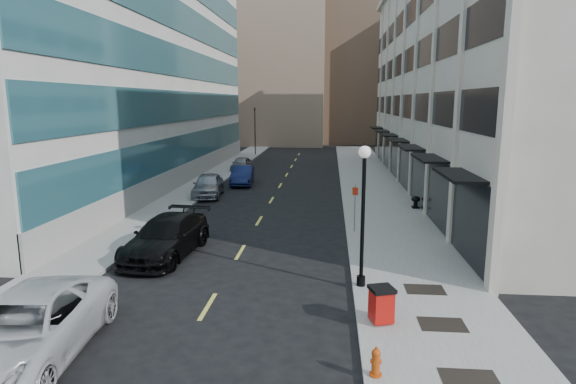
% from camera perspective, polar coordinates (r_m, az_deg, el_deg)
% --- Properties ---
extents(ground, '(160.00, 160.00, 0.00)m').
position_cam_1_polar(ground, '(15.36, -11.41, -16.19)').
color(ground, black).
rests_on(ground, ground).
extents(sidewalk_right, '(5.00, 80.00, 0.15)m').
position_cam_1_polar(sidewalk_right, '(33.97, 10.68, -1.05)').
color(sidewalk_right, gray).
rests_on(sidewalk_right, ground).
extents(sidewalk_left, '(3.00, 80.00, 0.15)m').
position_cam_1_polar(sidewalk_left, '(35.41, -12.48, -0.64)').
color(sidewalk_left, gray).
rests_on(sidewalk_left, ground).
extents(building_right, '(15.30, 46.50, 18.25)m').
position_cam_1_polar(building_right, '(42.16, 23.36, 12.72)').
color(building_right, beige).
rests_on(building_right, ground).
extents(building_left, '(16.14, 46.00, 20.00)m').
position_cam_1_polar(building_left, '(44.93, -22.16, 13.90)').
color(building_left, silver).
rests_on(building_left, ground).
extents(skyline_tan_near, '(14.00, 18.00, 28.00)m').
position_cam_1_polar(skyline_tan_near, '(81.81, -0.71, 15.70)').
color(skyline_tan_near, '#876B58').
rests_on(skyline_tan_near, ground).
extents(skyline_brown, '(12.00, 16.00, 34.00)m').
position_cam_1_polar(skyline_brown, '(85.79, 7.95, 17.38)').
color(skyline_brown, brown).
rests_on(skyline_brown, ground).
extents(skyline_tan_far, '(12.00, 14.00, 22.00)m').
position_cam_1_polar(skyline_tan_far, '(92.97, -6.39, 13.19)').
color(skyline_tan_far, '#876B58').
rests_on(skyline_tan_far, ground).
extents(skyline_stone, '(10.00, 14.00, 20.00)m').
position_cam_1_polar(skyline_stone, '(80.38, 15.35, 12.56)').
color(skyline_stone, beige).
rests_on(skyline_stone, ground).
extents(grate_near, '(1.40, 1.00, 0.01)m').
position_cam_1_polar(grate_near, '(13.46, 20.76, -20.10)').
color(grate_near, black).
rests_on(grate_near, sidewalk_right).
extents(grate_mid, '(1.40, 1.00, 0.01)m').
position_cam_1_polar(grate_mid, '(16.02, 17.81, -14.71)').
color(grate_mid, black).
rests_on(grate_mid, sidewalk_right).
extents(grate_far, '(1.40, 1.00, 0.01)m').
position_cam_1_polar(grate_far, '(18.53, 15.90, -11.04)').
color(grate_far, black).
rests_on(grate_far, sidewalk_right).
extents(road_centerline, '(0.15, 68.20, 0.01)m').
position_cam_1_polar(road_centerline, '(31.15, -2.64, -2.07)').
color(road_centerline, '#D8CC4C').
rests_on(road_centerline, ground).
extents(traffic_signal, '(0.66, 0.66, 6.98)m').
position_cam_1_polar(traffic_signal, '(61.86, -3.96, 9.60)').
color(traffic_signal, black).
rests_on(traffic_signal, ground).
extents(car_white_van, '(3.60, 6.80, 1.82)m').
position_cam_1_polar(car_white_van, '(15.07, -28.74, -14.08)').
color(car_white_van, silver).
rests_on(car_white_van, ground).
extents(car_black_pickup, '(3.00, 6.28, 1.77)m').
position_cam_1_polar(car_black_pickup, '(22.41, -14.21, -5.18)').
color(car_black_pickup, black).
rests_on(car_black_pickup, ground).
extents(car_silver_sedan, '(2.53, 5.15, 1.69)m').
position_cam_1_polar(car_silver_sedan, '(35.75, -9.45, 0.83)').
color(car_silver_sedan, gray).
rests_on(car_silver_sedan, ground).
extents(car_blue_sedan, '(2.07, 4.93, 1.58)m').
position_cam_1_polar(car_blue_sedan, '(40.46, -5.42, 1.99)').
color(car_blue_sedan, '#121B44').
rests_on(car_blue_sedan, ground).
extents(car_grey_sedan, '(1.83, 4.14, 1.39)m').
position_cam_1_polar(car_grey_sedan, '(48.66, -5.55, 3.35)').
color(car_grey_sedan, slate).
rests_on(car_grey_sedan, ground).
extents(fire_hydrant, '(0.31, 0.31, 0.77)m').
position_cam_1_polar(fire_hydrant, '(12.86, 10.38, -19.19)').
color(fire_hydrant, '#CB470E').
rests_on(fire_hydrant, sidewalk_right).
extents(trash_bin, '(0.88, 0.88, 1.15)m').
position_cam_1_polar(trash_bin, '(15.47, 11.01, -12.83)').
color(trash_bin, '#B3110B').
rests_on(trash_bin, sidewalk_right).
extents(lamppost, '(0.44, 0.44, 5.32)m').
position_cam_1_polar(lamppost, '(17.52, 8.90, -1.33)').
color(lamppost, black).
rests_on(lamppost, sidewalk_right).
extents(sign_post, '(0.29, 0.10, 2.52)m').
position_cam_1_polar(sign_post, '(25.26, 7.94, -1.10)').
color(sign_post, slate).
rests_on(sign_post, sidewalk_right).
extents(urn_planter, '(0.57, 0.57, 0.78)m').
position_cam_1_polar(urn_planter, '(31.81, 14.90, -1.01)').
color(urn_planter, black).
rests_on(urn_planter, sidewalk_right).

